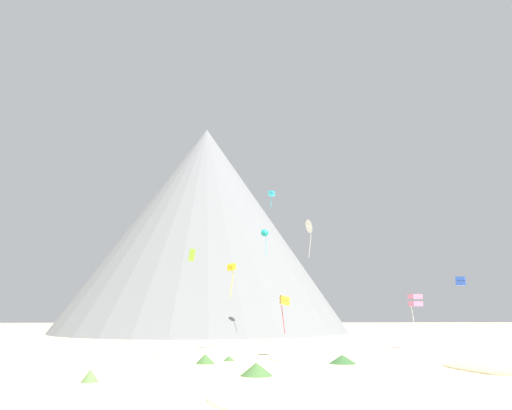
# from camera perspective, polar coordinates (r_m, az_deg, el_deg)

# --- Properties ---
(ground_plane) EXTENTS (400.00, 400.00, 0.00)m
(ground_plane) POSITION_cam_1_polar(r_m,az_deg,el_deg) (30.26, 10.00, -21.30)
(ground_plane) COLOR beige
(dune_foreground_left) EXTENTS (28.66, 17.85, 1.93)m
(dune_foreground_left) POSITION_cam_1_polar(r_m,az_deg,el_deg) (57.60, 15.08, -16.72)
(dune_foreground_left) COLOR beige
(dune_foreground_left) RESTS_ON ground_plane
(dune_midground) EXTENTS (25.74, 17.33, 1.84)m
(dune_midground) POSITION_cam_1_polar(r_m,az_deg,el_deg) (31.94, 18.86, -20.37)
(dune_midground) COLOR beige
(dune_midground) RESTS_ON ground_plane
(bush_far_right) EXTENTS (1.33, 1.33, 0.48)m
(bush_far_right) POSITION_cam_1_polar(r_m,az_deg,el_deg) (51.65, -3.16, -17.40)
(bush_far_right) COLOR #477238
(bush_far_right) RESTS_ON ground_plane
(bush_near_right) EXTENTS (2.34, 2.34, 0.87)m
(bush_near_right) POSITION_cam_1_polar(r_m,az_deg,el_deg) (49.09, -5.94, -17.38)
(bush_near_right) COLOR #477238
(bush_near_right) RESTS_ON ground_plane
(bush_far_left) EXTENTS (3.21, 3.21, 0.98)m
(bush_far_left) POSITION_cam_1_polar(r_m,az_deg,el_deg) (39.80, 0.04, -18.57)
(bush_far_left) COLOR #477238
(bush_far_left) RESTS_ON ground_plane
(bush_mid_center) EXTENTS (3.68, 3.68, 0.80)m
(bush_mid_center) POSITION_cam_1_polar(r_m,az_deg,el_deg) (49.56, 10.03, -17.26)
(bush_mid_center) COLOR #386633
(bush_mid_center) RESTS_ON ground_plane
(bush_scatter_east) EXTENTS (1.63, 1.63, 0.87)m
(bush_scatter_east) POSITION_cam_1_polar(r_m,az_deg,el_deg) (38.16, -18.76, -18.29)
(bush_scatter_east) COLOR #668C4C
(bush_scatter_east) RESTS_ON ground_plane
(rock_massif) EXTENTS (100.10, 100.10, 52.53)m
(rock_massif) POSITION_cam_1_polar(r_m,az_deg,el_deg) (126.39, -6.59, -3.15)
(rock_massif) COLOR slate
(rock_massif) RESTS_ON ground_plane
(kite_cyan_mid) EXTENTS (1.02, 1.01, 2.42)m
(kite_cyan_mid) POSITION_cam_1_polar(r_m,az_deg,el_deg) (69.98, 1.83, 1.32)
(kite_cyan_mid) COLOR #33BCDB
(kite_gold_low) EXTENTS (1.18, 1.11, 4.18)m
(kite_gold_low) POSITION_cam_1_polar(r_m,az_deg,el_deg) (56.44, 3.35, -11.10)
(kite_gold_low) COLOR gold
(kite_blue_low) EXTENTS (1.48, 1.48, 1.07)m
(kite_blue_low) POSITION_cam_1_polar(r_m,az_deg,el_deg) (65.49, 22.73, -8.17)
(kite_blue_low) COLOR blue
(kite_lime_low) EXTENTS (0.81, 0.71, 1.36)m
(kite_lime_low) POSITION_cam_1_polar(r_m,az_deg,el_deg) (55.07, -7.47, -5.78)
(kite_lime_low) COLOR #8CD133
(kite_yellow_low) EXTENTS (1.27, 1.30, 4.57)m
(kite_yellow_low) POSITION_cam_1_polar(r_m,az_deg,el_deg) (66.30, -2.85, -7.28)
(kite_yellow_low) COLOR yellow
(kite_teal_mid) EXTENTS (1.42, 0.74, 5.07)m
(kite_teal_mid) POSITION_cam_1_polar(r_m,az_deg,el_deg) (86.25, 1.02, -3.28)
(kite_teal_mid) COLOR teal
(kite_pink_low) EXTENTS (1.35, 1.36, 5.06)m
(kite_pink_low) POSITION_cam_1_polar(r_m,az_deg,el_deg) (57.35, 18.05, -10.54)
(kite_pink_low) COLOR pink
(kite_white_mid) EXTENTS (1.29, 2.29, 6.00)m
(kite_white_mid) POSITION_cam_1_polar(r_m,az_deg,el_deg) (76.87, 6.25, -2.53)
(kite_white_mid) COLOR white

